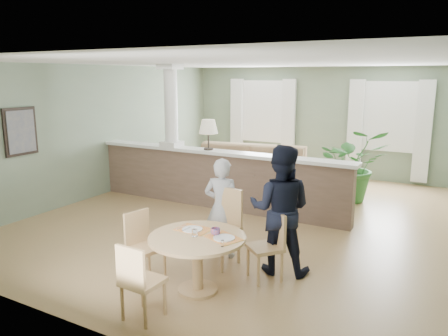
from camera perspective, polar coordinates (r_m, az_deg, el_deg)
The scene contains 12 objects.
ground at distance 7.89m, azimuth 3.86°, elevation -6.41°, with size 8.00×8.00×0.00m, color #A68657.
room_shell at distance 8.10m, azimuth 5.76°, elevation 7.15°, with size 7.02×8.02×2.71m.
pony_wall at distance 8.32m, azimuth -1.64°, elevation -0.37°, with size 5.32×0.38×2.70m.
sofa at distance 9.78m, azimuth 3.00°, elevation 0.08°, with size 3.23×1.26×0.94m, color #8F694E.
houseplant at distance 9.10m, azimuth 16.44°, elevation 0.41°, with size 1.33×1.15×1.47m, color #2C692A.
dining_table at distance 5.12m, azimuth -3.42°, elevation -10.32°, with size 1.12×1.12×0.77m.
chair_far_boy at distance 5.87m, azimuth -0.13°, elevation -7.16°, with size 0.52×0.52×1.01m.
chair_far_man at distance 5.48m, azimuth 6.02°, elevation -9.66°, with size 0.54×0.54×0.85m.
chair_near at distance 4.65m, azimuth -11.13°, elevation -14.02°, with size 0.39×0.39×0.84m.
chair_side at distance 5.55m, azimuth -10.58°, elevation -9.51°, with size 0.46×0.46×0.85m.
child_person at distance 6.04m, azimuth -0.26°, elevation -5.23°, with size 0.51×0.33×1.40m, color #9B9BA0.
man_person at distance 5.58m, azimuth 7.35°, elevation -5.40°, with size 0.81×0.63×1.66m, color black.
Camera 1 is at (3.16, -6.79, 2.48)m, focal length 35.00 mm.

